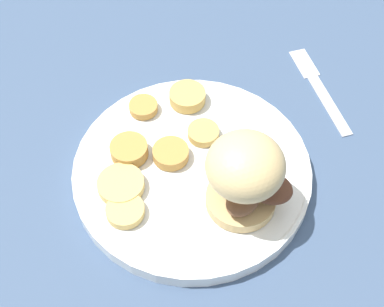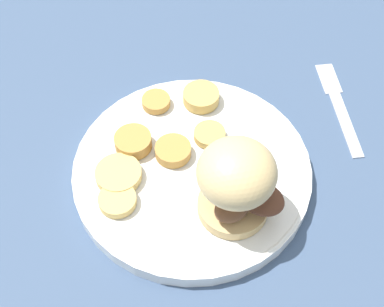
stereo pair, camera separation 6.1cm
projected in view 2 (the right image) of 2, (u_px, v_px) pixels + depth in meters
ground_plane at (192, 176)px, 0.64m from camera, size 4.00×4.00×0.00m
dinner_plate at (192, 171)px, 0.64m from camera, size 0.28×0.28×0.02m
sandwich at (237, 182)px, 0.55m from camera, size 0.09×0.10×0.10m
potato_round_0 at (201, 97)px, 0.68m from camera, size 0.05×0.05×0.02m
potato_round_1 at (118, 174)px, 0.61m from camera, size 0.05×0.05×0.01m
potato_round_2 at (119, 203)px, 0.59m from camera, size 0.04×0.04×0.01m
potato_round_3 at (156, 102)px, 0.68m from camera, size 0.04×0.04×0.01m
potato_round_4 at (133, 142)px, 0.64m from camera, size 0.04×0.04×0.02m
potato_round_5 at (210, 135)px, 0.65m from camera, size 0.04×0.04×0.01m
potato_round_6 at (173, 151)px, 0.63m from camera, size 0.04×0.04×0.01m
fork at (339, 106)px, 0.71m from camera, size 0.08×0.16×0.00m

